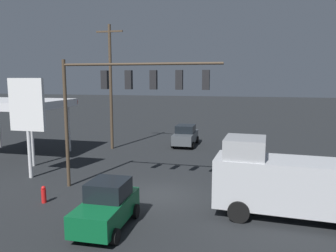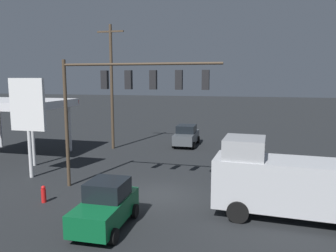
% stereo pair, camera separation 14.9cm
% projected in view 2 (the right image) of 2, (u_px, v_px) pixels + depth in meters
% --- Properties ---
extents(ground_plane, '(200.00, 200.00, 0.00)m').
position_uv_depth(ground_plane, '(159.00, 195.00, 17.75)').
color(ground_plane, black).
extents(traffic_signal_assembly, '(8.90, 0.43, 7.29)m').
position_uv_depth(traffic_signal_assembly, '(127.00, 90.00, 17.55)').
color(traffic_signal_assembly, '#473828').
rests_on(traffic_signal_assembly, ground).
extents(utility_pole, '(2.40, 0.26, 10.83)m').
position_uv_depth(utility_pole, '(112.00, 85.00, 28.66)').
color(utility_pole, '#473828').
rests_on(utility_pole, ground).
extents(gas_station_canopy, '(8.29, 6.23, 4.54)m').
position_uv_depth(gas_station_canopy, '(13.00, 104.00, 26.32)').
color(gas_station_canopy, silver).
rests_on(gas_station_canopy, ground).
extents(price_sign, '(2.37, 0.27, 6.27)m').
position_uv_depth(price_sign, '(28.00, 108.00, 20.25)').
color(price_sign, silver).
rests_on(price_sign, ground).
extents(hatchback_crossing, '(2.00, 3.82, 1.97)m').
position_uv_depth(hatchback_crossing, '(106.00, 205.00, 13.77)').
color(hatchback_crossing, '#0C592D').
rests_on(hatchback_crossing, ground).
extents(delivery_truck, '(6.93, 2.90, 3.58)m').
position_uv_depth(delivery_truck, '(287.00, 182.00, 14.55)').
color(delivery_truck, silver).
rests_on(delivery_truck, ground).
extents(sedan_waiting, '(2.08, 4.41, 1.93)m').
position_uv_depth(sedan_waiting, '(186.00, 135.00, 30.66)').
color(sedan_waiting, '#474C51').
rests_on(sedan_waiting, ground).
extents(fire_hydrant, '(0.24, 0.24, 0.88)m').
position_uv_depth(fire_hydrant, '(44.00, 194.00, 16.58)').
color(fire_hydrant, red).
rests_on(fire_hydrant, ground).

